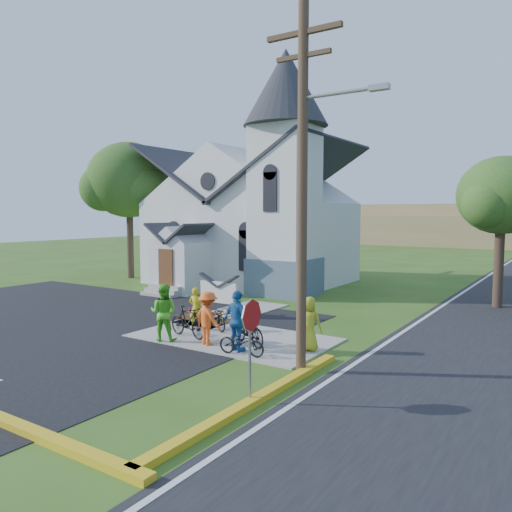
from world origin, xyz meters
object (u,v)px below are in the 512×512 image
Objects in this scene: church_sign at (219,293)px; stop_sign at (251,329)px; bike_2 at (226,317)px; cyclist_2 at (237,321)px; utility_pole at (304,177)px; bike_3 at (248,329)px; cyclist_3 at (208,318)px; bike_4 at (242,342)px; cyclist_1 at (163,312)px; bike_0 at (214,318)px; bike_1 at (188,322)px; cyclist_0 at (196,308)px; cyclist_4 at (309,324)px.

church_sign is 9.97m from stop_sign.
church_sign is at bearing 51.91° from bike_2.
stop_sign is (6.63, -7.40, 0.75)m from church_sign.
church_sign is 1.13× the size of cyclist_2.
utility_pole is 5.70m from bike_3.
bike_4 is (1.67, -0.43, -0.49)m from cyclist_3.
bike_4 is at bearing -132.28° from bike_3.
cyclist_3 is at bearing 172.78° from cyclist_1.
bike_0 is 0.95× the size of bike_2.
bike_2 is (0.39, 1.70, -0.10)m from bike_1.
bike_0 is 3.16m from cyclist_2.
bike_0 is (-5.13, 2.53, -4.91)m from utility_pole.
utility_pole is at bearing -175.33° from cyclist_3.
cyclist_0 is (0.85, -2.52, -0.18)m from church_sign.
cyclist_0 is at bearing 139.84° from stop_sign.
cyclist_3 is (-4.04, 3.43, -0.84)m from stop_sign.
cyclist_1 is 1.01× the size of cyclist_2.
stop_sign is 7.43m from bike_2.
cyclist_1 is 3.03m from bike_3.
stop_sign is 7.63m from cyclist_0.
bike_2 is (0.35, 0.26, 0.02)m from bike_0.
utility_pole is at bearing 91.49° from stop_sign.
stop_sign reaches higher than bike_0.
bike_3 is (-2.83, 4.05, -1.19)m from stop_sign.
stop_sign is at bearing 130.74° from cyclist_0.
stop_sign is at bearing 141.40° from cyclist_2.
bike_2 is (-4.78, 2.79, -4.89)m from utility_pole.
church_sign is 9.18m from utility_pole.
cyclist_4 is at bearing -49.39° from bike_3.
stop_sign is 1.33× the size of bike_1.
cyclist_2 is at bearing 45.00° from bike_4.
cyclist_0 is 1.17m from bike_2.
bike_3 is at bearing -93.95° from bike_0.
cyclist_2 reaches higher than cyclist_3.
bike_1 is at bearing 175.73° from bike_2.
cyclist_0 is at bearing 159.10° from utility_pole.
utility_pole is (6.56, -4.70, 4.38)m from church_sign.
cyclist_0 is 0.89× the size of cyclist_3.
cyclist_3 is at bearing 141.26° from bike_3.
cyclist_4 is (3.15, 1.20, -0.03)m from cyclist_3.
church_sign is at bearing -34.77° from cyclist_2.
cyclist_2 is (3.04, -1.57, 0.17)m from cyclist_0.
utility_pole is 5.17m from cyclist_2.
bike_0 is 2.20m from cyclist_3.
cyclist_3 is at bearing -149.74° from bike_2.
utility_pole reaches higher than cyclist_4.
church_sign is at bearing -80.48° from cyclist_0.
cyclist_1 is (-5.57, 0.30, -4.37)m from utility_pole.
cyclist_2 is (3.89, -4.09, -0.00)m from church_sign.
bike_1 is at bearing 0.69° from cyclist_2.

